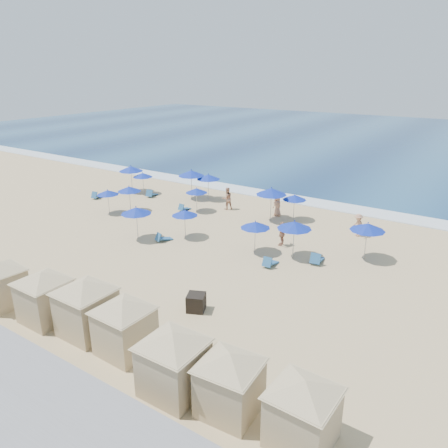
% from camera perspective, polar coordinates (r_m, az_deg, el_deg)
% --- Properties ---
extents(ground, '(160.00, 160.00, 0.00)m').
position_cam_1_polar(ground, '(28.44, -5.97, -3.93)').
color(ground, tan).
rests_on(ground, ground).
extents(ocean, '(160.00, 80.00, 0.06)m').
position_cam_1_polar(ocean, '(77.56, 21.30, 10.03)').
color(ocean, navy).
rests_on(ocean, ground).
extents(surf_line, '(160.00, 2.50, 0.08)m').
position_cam_1_polar(surf_line, '(40.78, 8.05, 3.43)').
color(surf_line, white).
rests_on(surf_line, ground).
extents(trash_bin, '(1.15, 1.15, 0.87)m').
position_cam_1_polar(trash_bin, '(21.94, -3.66, -10.18)').
color(trash_bin, black).
rests_on(trash_bin, ground).
extents(cabana_0, '(4.09, 4.09, 2.58)m').
position_cam_1_polar(cabana_0, '(24.58, -27.05, -6.30)').
color(cabana_0, tan).
rests_on(cabana_0, ground).
extents(cabana_1, '(4.40, 4.40, 2.76)m').
position_cam_1_polar(cabana_1, '(22.26, -22.49, -7.96)').
color(cabana_1, tan).
rests_on(cabana_1, ground).
extents(cabana_2, '(4.64, 4.64, 2.91)m').
position_cam_1_polar(cabana_2, '(20.53, -17.64, -9.47)').
color(cabana_2, tan).
rests_on(cabana_2, ground).
extents(cabana_3, '(4.37, 4.37, 2.74)m').
position_cam_1_polar(cabana_3, '(18.90, -12.92, -12.03)').
color(cabana_3, tan).
rests_on(cabana_3, ground).
extents(cabana_4, '(4.50, 4.50, 2.83)m').
position_cam_1_polar(cabana_4, '(16.52, -6.65, -16.57)').
color(cabana_4, tan).
rests_on(cabana_4, ground).
extents(cabana_5, '(4.17, 4.17, 2.62)m').
position_cam_1_polar(cabana_5, '(15.72, 0.76, -19.12)').
color(cabana_5, tan).
rests_on(cabana_5, ground).
extents(cabana_6, '(4.21, 4.21, 2.64)m').
position_cam_1_polar(cabana_6, '(14.89, 10.34, -22.09)').
color(cabana_6, tan).
rests_on(cabana_6, ground).
extents(umbrella_0, '(2.30, 2.30, 2.62)m').
position_cam_1_polar(umbrella_0, '(42.96, -12.08, 7.09)').
color(umbrella_0, '#A5A8AD').
rests_on(umbrella_0, ground).
extents(umbrella_1, '(1.80, 1.80, 2.04)m').
position_cam_1_polar(umbrella_1, '(36.92, -14.96, 4.01)').
color(umbrella_1, '#A5A8AD').
rests_on(umbrella_1, ground).
extents(umbrella_2, '(2.40, 2.40, 2.74)m').
position_cam_1_polar(umbrella_2, '(39.85, -4.30, 6.65)').
color(umbrella_2, '#A5A8AD').
rests_on(umbrella_2, ground).
extents(umbrella_3, '(1.95, 1.95, 2.22)m').
position_cam_1_polar(umbrella_3, '(36.99, -12.29, 4.50)').
color(umbrella_3, '#A5A8AD').
rests_on(umbrella_3, ground).
extents(umbrella_4, '(2.13, 2.13, 2.43)m').
position_cam_1_polar(umbrella_4, '(39.49, -2.06, 6.17)').
color(umbrella_4, '#A5A8AD').
rests_on(umbrella_4, ground).
extents(umbrella_5, '(1.82, 1.82, 2.07)m').
position_cam_1_polar(umbrella_5, '(36.24, -3.62, 4.40)').
color(umbrella_5, '#A5A8AD').
rests_on(umbrella_5, ground).
extents(umbrella_6, '(1.84, 1.84, 2.10)m').
position_cam_1_polar(umbrella_6, '(30.57, -5.16, 1.47)').
color(umbrella_6, '#A5A8AD').
rests_on(umbrella_6, ground).
extents(umbrella_7, '(2.39, 2.39, 2.72)m').
position_cam_1_polar(umbrella_7, '(33.96, 6.21, 4.26)').
color(umbrella_7, '#A5A8AD').
rests_on(umbrella_7, ground).
extents(umbrella_8, '(1.93, 1.93, 2.19)m').
position_cam_1_polar(umbrella_8, '(27.94, 4.11, -0.11)').
color(umbrella_8, '#A5A8AD').
rests_on(umbrella_8, ground).
extents(umbrella_9, '(1.88, 1.88, 2.13)m').
position_cam_1_polar(umbrella_9, '(34.46, 9.20, 3.46)').
color(umbrella_9, '#A5A8AD').
rests_on(umbrella_9, ground).
extents(umbrella_10, '(2.17, 2.17, 2.47)m').
position_cam_1_polar(umbrella_10, '(28.22, 18.26, -0.36)').
color(umbrella_10, '#A5A8AD').
rests_on(umbrella_10, ground).
extents(umbrella_11, '(2.18, 2.18, 2.48)m').
position_cam_1_polar(umbrella_11, '(27.44, 9.19, -0.14)').
color(umbrella_11, '#A5A8AD').
rests_on(umbrella_11, ground).
extents(umbrella_12, '(2.12, 2.12, 2.41)m').
position_cam_1_polar(umbrella_12, '(30.67, -11.41, 1.74)').
color(umbrella_12, '#A5A8AD').
rests_on(umbrella_12, ground).
extents(umbrella_13, '(1.86, 1.86, 2.12)m').
position_cam_1_polar(umbrella_13, '(42.05, -10.58, 6.32)').
color(umbrella_13, '#A5A8AD').
rests_on(umbrella_13, ground).
extents(beach_chair_0, '(0.71, 1.36, 0.72)m').
position_cam_1_polar(beach_chair_0, '(41.91, -16.25, 3.56)').
color(beach_chair_0, '#265A8B').
rests_on(beach_chair_0, ground).
extents(beach_chair_1, '(0.94, 1.49, 0.76)m').
position_cam_1_polar(beach_chair_1, '(41.35, -9.49, 3.90)').
color(beach_chair_1, '#265A8B').
rests_on(beach_chair_1, ground).
extents(beach_chair_2, '(0.60, 1.20, 0.64)m').
position_cam_1_polar(beach_chair_2, '(36.93, -5.29, 2.10)').
color(beach_chair_2, '#265A8B').
rests_on(beach_chair_2, ground).
extents(beach_chair_3, '(0.91, 1.31, 0.66)m').
position_cam_1_polar(beach_chair_3, '(30.57, -8.05, -1.82)').
color(beach_chair_3, '#265A8B').
rests_on(beach_chair_3, ground).
extents(beach_chair_4, '(0.59, 1.29, 0.70)m').
position_cam_1_polar(beach_chair_4, '(26.67, 5.98, -5.01)').
color(beach_chair_4, '#265A8B').
rests_on(beach_chair_4, ground).
extents(beach_chair_5, '(0.81, 1.47, 0.77)m').
position_cam_1_polar(beach_chair_5, '(27.55, 12.02, -4.48)').
color(beach_chair_5, '#265A8B').
rests_on(beach_chair_5, ground).
extents(beachgoer_0, '(1.09, 1.16, 1.89)m').
position_cam_1_polar(beachgoer_0, '(36.94, 0.40, 3.36)').
color(beachgoer_0, tan).
rests_on(beachgoer_0, ground).
extents(beachgoer_1, '(0.51, 1.03, 1.69)m').
position_cam_1_polar(beachgoer_1, '(29.61, 7.58, -1.25)').
color(beachgoer_1, tan).
rests_on(beachgoer_1, ground).
extents(beachgoer_2, '(1.21, 1.17, 1.66)m').
position_cam_1_polar(beachgoer_2, '(32.39, 17.10, -0.14)').
color(beachgoer_2, tan).
rests_on(beachgoer_2, ground).
extents(beachgoer_3, '(1.01, 0.88, 1.75)m').
position_cam_1_polar(beachgoer_3, '(35.53, 6.97, 2.42)').
color(beachgoer_3, tan).
rests_on(beachgoer_3, ground).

